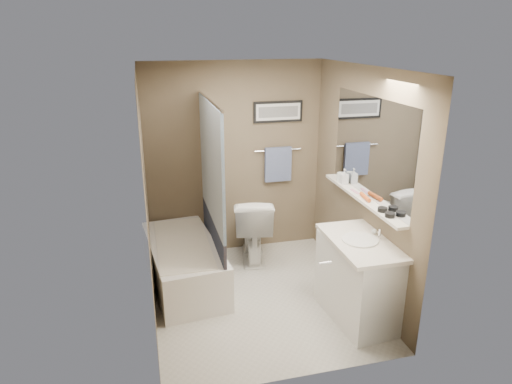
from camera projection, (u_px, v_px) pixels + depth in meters
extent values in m
plane|color=beige|center=(259.00, 297.00, 4.92)|extent=(2.50, 2.50, 0.00)
cube|color=white|center=(260.00, 69.00, 4.13)|extent=(2.20, 2.50, 0.04)
cube|color=brown|center=(235.00, 160.00, 5.65)|extent=(2.20, 0.04, 2.40)
cube|color=brown|center=(301.00, 245.00, 3.39)|extent=(2.20, 0.04, 2.40)
cube|color=brown|center=(148.00, 201.00, 4.27)|extent=(0.04, 2.50, 2.40)
cube|color=brown|center=(359.00, 184.00, 4.77)|extent=(0.04, 2.50, 2.40)
cube|color=tan|center=(147.00, 203.00, 4.79)|extent=(0.02, 1.55, 2.00)
cylinder|color=silver|center=(209.00, 100.00, 4.60)|extent=(0.02, 1.55, 0.02)
cube|color=silver|center=(211.00, 162.00, 4.82)|extent=(0.03, 1.45, 1.28)
cube|color=#28314A|center=(214.00, 233.00, 5.09)|extent=(0.03, 1.45, 0.36)
cube|color=silver|center=(370.00, 148.00, 4.49)|extent=(0.02, 1.60, 1.00)
cube|color=silver|center=(361.00, 198.00, 4.65)|extent=(0.12, 1.60, 0.03)
cylinder|color=silver|center=(278.00, 150.00, 5.73)|extent=(0.60, 0.02, 0.02)
cube|color=#8698C3|center=(278.00, 164.00, 5.77)|extent=(0.34, 0.05, 0.44)
cube|color=black|center=(278.00, 112.00, 5.58)|extent=(0.62, 0.02, 0.26)
cube|color=white|center=(278.00, 112.00, 5.57)|extent=(0.56, 0.00, 0.20)
cube|color=#595959|center=(278.00, 112.00, 5.57)|extent=(0.50, 0.00, 0.13)
cube|color=silver|center=(367.00, 261.00, 3.57)|extent=(0.80, 0.02, 2.00)
cylinder|color=silver|center=(325.00, 263.00, 3.55)|extent=(0.10, 0.02, 0.02)
cube|color=white|center=(184.00, 264.00, 5.10)|extent=(0.86, 1.57, 0.50)
cube|color=white|center=(183.00, 244.00, 5.02)|extent=(0.56, 1.36, 0.02)
imported|color=white|center=(253.00, 227.00, 5.65)|extent=(0.60, 0.88, 0.83)
cube|color=white|center=(358.00, 281.00, 4.45)|extent=(0.58, 0.94, 0.80)
cube|color=white|center=(361.00, 242.00, 4.31)|extent=(0.54, 0.96, 0.04)
cylinder|color=white|center=(360.00, 240.00, 4.30)|extent=(0.34, 0.34, 0.01)
cylinder|color=white|center=(380.00, 234.00, 4.33)|extent=(0.02, 0.02, 0.10)
sphere|color=silver|center=(374.00, 231.00, 4.43)|extent=(0.05, 0.05, 0.05)
cylinder|color=black|center=(390.00, 215.00, 4.13)|extent=(0.09, 0.09, 0.04)
cylinder|color=black|center=(382.00, 210.00, 4.25)|extent=(0.09, 0.09, 0.04)
cylinder|color=#C9521C|center=(365.00, 197.00, 4.57)|extent=(0.06, 0.22, 0.04)
cube|color=pink|center=(355.00, 191.00, 4.78)|extent=(0.04, 0.16, 0.01)
cylinder|color=silver|center=(341.00, 177.00, 5.11)|extent=(0.08, 0.08, 0.10)
imported|color=#999999|center=(344.00, 176.00, 5.02)|extent=(0.08, 0.08, 0.17)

